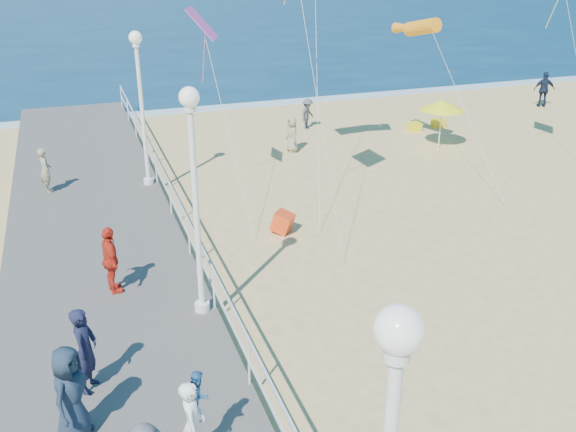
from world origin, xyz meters
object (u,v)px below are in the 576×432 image
object	(u,v)px
spectator_6	(45,170)
toddler_held	(199,394)
spectator_4	(70,393)
lamp_post_far	(141,93)
box_kite	(283,224)
beach_chair_left	(414,126)
beach_walker_a	(307,114)
spectator_3	(111,260)
woman_holding_toddler	(193,424)
lamp_post_mid	(194,181)
beach_walker_c	(292,135)
spectator_0	(85,350)
beach_umbrella	(442,105)
beach_chair_right	(438,123)
beach_walker_b	(544,89)

from	to	relation	value
spectator_6	toddler_held	bearing A→B (deg)	177.76
spectator_4	spectator_6	xyz separation A→B (m)	(-0.41, 12.68, -0.12)
lamp_post_far	spectator_4	world-z (taller)	lamp_post_far
box_kite	beach_chair_left	bearing A→B (deg)	-6.97
beach_walker_a	lamp_post_far	bearing A→B (deg)	175.53
spectator_3	spectator_6	xyz separation A→B (m)	(-1.51, 7.75, -0.08)
lamp_post_far	woman_holding_toddler	xyz separation A→B (m)	(-1.13, -13.70, -2.44)
lamp_post_mid	beach_walker_c	world-z (taller)	lamp_post_mid
spectator_0	beach_umbrella	xyz separation A→B (m)	(15.45, 12.47, 0.62)
woman_holding_toddler	box_kite	world-z (taller)	woman_holding_toddler
beach_walker_c	box_kite	bearing A→B (deg)	-28.15
woman_holding_toddler	spectator_6	xyz separation A→B (m)	(-2.27, 14.03, -0.03)
lamp_post_mid	box_kite	bearing A→B (deg)	50.96
spectator_3	box_kite	world-z (taller)	spectator_3
spectator_6	beach_walker_a	distance (m)	13.18
lamp_post_far	beach_walker_c	bearing A→B (deg)	24.68
woman_holding_toddler	beach_walker_c	bearing A→B (deg)	-9.73
beach_walker_a	spectator_4	bearing A→B (deg)	-162.24
toddler_held	beach_chair_left	bearing A→B (deg)	-23.67
beach_walker_c	beach_chair_right	distance (m)	8.16
lamp_post_far	spectator_4	size ratio (longest dim) A/B	2.92
lamp_post_far	beach_chair_right	world-z (taller)	lamp_post_far
spectator_4	beach_umbrella	size ratio (longest dim) A/B	0.85
lamp_post_far	beach_walker_a	xyz separation A→B (m)	(8.42, 6.14, -2.93)
beach_chair_right	spectator_4	bearing A→B (deg)	-136.47
beach_walker_a	beach_umbrella	distance (m)	6.57
toddler_held	beach_walker_a	size ratio (longest dim) A/B	0.60
lamp_post_mid	beach_chair_right	world-z (taller)	lamp_post_mid
spectator_6	beach_walker_a	xyz separation A→B (m)	(11.82, 5.81, -0.46)
beach_walker_c	beach_chair_left	distance (m)	6.74
beach_walker_a	lamp_post_mid	bearing A→B (deg)	-159.65
toddler_held	beach_chair_right	xyz separation A→B (m)	(15.54, 17.87, -1.49)
lamp_post_mid	lamp_post_far	world-z (taller)	same
lamp_post_far	woman_holding_toddler	size ratio (longest dim) A/B	3.24
spectator_6	beach_chair_left	size ratio (longest dim) A/B	2.86
spectator_0	spectator_3	distance (m)	3.76
spectator_4	toddler_held	bearing A→B (deg)	-89.77
beach_walker_c	beach_walker_a	bearing A→B (deg)	142.40
beach_walker_b	spectator_6	bearing A→B (deg)	34.66
spectator_6	beach_chair_right	xyz separation A→B (m)	(17.96, 3.99, -0.99)
beach_walker_a	box_kite	size ratio (longest dim) A/B	2.44
lamp_post_mid	spectator_3	world-z (taller)	lamp_post_mid
spectator_4	spectator_6	bearing A→B (deg)	32.91
lamp_post_mid	spectator_4	distance (m)	5.07
lamp_post_far	spectator_0	size ratio (longest dim) A/B	2.98
beach_umbrella	beach_chair_right	bearing A→B (deg)	58.81
beach_walker_b	beach_chair_right	bearing A→B (deg)	34.88
lamp_post_far	spectator_3	xyz separation A→B (m)	(-1.89, -7.42, -2.39)
spectator_0	beach_walker_c	xyz separation A→B (m)	(9.20, 14.10, -0.53)
beach_umbrella	toddler_held	bearing A→B (deg)	-132.67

